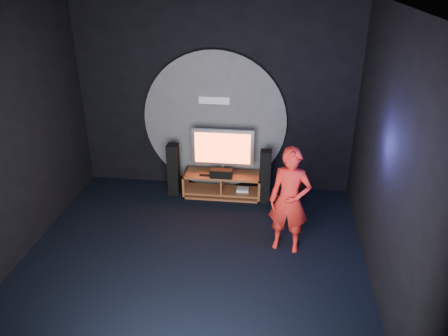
# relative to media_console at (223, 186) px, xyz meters

# --- Properties ---
(floor) EXTENTS (5.00, 5.00, 0.00)m
(floor) POSITION_rel_media_console_xyz_m (-0.19, -2.05, -0.19)
(floor) COLOR black
(floor) RESTS_ON ground
(back_wall) EXTENTS (5.00, 0.04, 3.50)m
(back_wall) POSITION_rel_media_console_xyz_m (-0.19, 0.45, 1.56)
(back_wall) COLOR black
(back_wall) RESTS_ON ground
(front_wall) EXTENTS (5.00, 0.04, 3.50)m
(front_wall) POSITION_rel_media_console_xyz_m (-0.19, -4.55, 1.56)
(front_wall) COLOR black
(front_wall) RESTS_ON ground
(left_wall) EXTENTS (0.04, 5.00, 3.50)m
(left_wall) POSITION_rel_media_console_xyz_m (-2.69, -2.05, 1.56)
(left_wall) COLOR black
(left_wall) RESTS_ON ground
(right_wall) EXTENTS (0.04, 5.00, 3.50)m
(right_wall) POSITION_rel_media_console_xyz_m (2.31, -2.05, 1.56)
(right_wall) COLOR black
(right_wall) RESTS_ON ground
(ceiling) EXTENTS (5.00, 5.00, 0.01)m
(ceiling) POSITION_rel_media_console_xyz_m (-0.19, -2.05, 3.31)
(ceiling) COLOR black
(ceiling) RESTS_ON back_wall
(wall_disc_panel) EXTENTS (2.60, 0.11, 2.60)m
(wall_disc_panel) POSITION_rel_media_console_xyz_m (-0.19, 0.39, 1.11)
(wall_disc_panel) COLOR #515156
(wall_disc_panel) RESTS_ON ground
(media_console) EXTENTS (1.41, 0.45, 0.45)m
(media_console) POSITION_rel_media_console_xyz_m (0.00, 0.00, 0.00)
(media_console) COLOR #A06031
(media_console) RESTS_ON ground
(tv) EXTENTS (1.12, 0.22, 0.83)m
(tv) POSITION_rel_media_console_xyz_m (-0.01, 0.07, 0.71)
(tv) COLOR #BBBBC3
(tv) RESTS_ON media_console
(center_speaker) EXTENTS (0.40, 0.15, 0.15)m
(center_speaker) POSITION_rel_media_console_xyz_m (-0.01, -0.15, 0.33)
(center_speaker) COLOR black
(center_speaker) RESTS_ON media_console
(remote) EXTENTS (0.18, 0.05, 0.02)m
(remote) POSITION_rel_media_console_xyz_m (-0.31, -0.12, 0.27)
(remote) COLOR black
(remote) RESTS_ON media_console
(tower_speaker_left) EXTENTS (0.20, 0.22, 0.98)m
(tower_speaker_left) POSITION_rel_media_console_xyz_m (-0.90, -0.02, 0.30)
(tower_speaker_left) COLOR black
(tower_speaker_left) RESTS_ON ground
(tower_speaker_right) EXTENTS (0.20, 0.22, 0.98)m
(tower_speaker_right) POSITION_rel_media_console_xyz_m (0.77, -0.10, 0.30)
(tower_speaker_right) COLOR black
(tower_speaker_right) RESTS_ON ground
(subwoofer) EXTENTS (0.28, 0.28, 0.31)m
(subwoofer) POSITION_rel_media_console_xyz_m (1.11, -0.51, -0.04)
(subwoofer) COLOR black
(subwoofer) RESTS_ON ground
(player) EXTENTS (0.65, 0.49, 1.63)m
(player) POSITION_rel_media_console_xyz_m (1.16, -1.49, 0.62)
(player) COLOR red
(player) RESTS_ON ground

